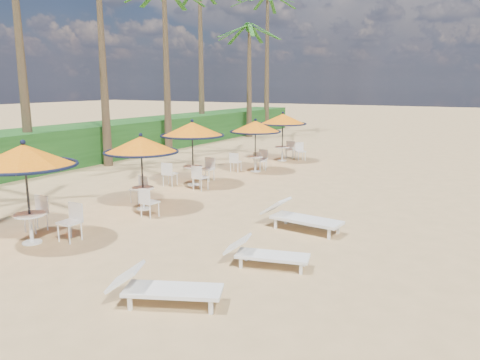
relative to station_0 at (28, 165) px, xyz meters
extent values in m
plane|color=tan|center=(4.96, 0.32, -1.94)|extent=(160.00, 160.00, 0.00)
cube|color=#194716|center=(-8.54, 11.32, -1.04)|extent=(3.00, 40.00, 1.80)
cylinder|color=black|center=(0.00, -0.07, -0.72)|extent=(0.05, 0.05, 2.44)
cone|color=orange|center=(0.00, -0.07, 0.23)|extent=(2.44, 2.44, 0.53)
torus|color=black|center=(0.00, -0.07, -0.01)|extent=(2.44, 2.44, 0.07)
sphere|color=black|center=(0.00, -0.07, 0.54)|extent=(0.13, 0.13, 0.13)
cylinder|color=white|center=(0.00, -0.07, -1.22)|extent=(0.74, 0.74, 0.04)
cylinder|color=white|center=(0.00, -0.07, -1.57)|extent=(0.08, 0.08, 0.74)
cylinder|color=black|center=(0.28, 3.72, -0.80)|extent=(0.05, 0.05, 2.27)
cone|color=orange|center=(0.28, 3.72, 0.09)|extent=(2.27, 2.27, 0.49)
torus|color=black|center=(0.28, 3.72, -0.14)|extent=(2.27, 2.27, 0.07)
sphere|color=black|center=(0.28, 3.72, 0.37)|extent=(0.12, 0.12, 0.12)
cylinder|color=white|center=(0.28, 3.72, -1.27)|extent=(0.69, 0.69, 0.04)
cylinder|color=white|center=(0.28, 3.72, -1.59)|extent=(0.08, 0.08, 0.69)
cylinder|color=black|center=(-0.39, 7.39, -0.73)|extent=(0.05, 0.05, 2.42)
cone|color=orange|center=(-0.39, 7.39, 0.22)|extent=(2.42, 2.42, 0.53)
torus|color=black|center=(-0.39, 7.39, -0.02)|extent=(2.42, 2.42, 0.07)
sphere|color=black|center=(-0.39, 7.39, 0.53)|extent=(0.13, 0.13, 0.13)
cylinder|color=white|center=(-0.39, 7.39, -1.22)|extent=(0.74, 0.74, 0.04)
cylinder|color=white|center=(-0.39, 7.39, -1.57)|extent=(0.08, 0.08, 0.74)
cylinder|color=black|center=(0.40, 11.07, -0.81)|extent=(0.05, 0.05, 2.25)
cone|color=orange|center=(0.40, 11.07, 0.07)|extent=(2.25, 2.25, 0.49)
torus|color=black|center=(0.40, 11.07, -0.16)|extent=(2.25, 2.25, 0.07)
sphere|color=black|center=(0.40, 11.07, 0.35)|extent=(0.12, 0.12, 0.12)
cylinder|color=white|center=(0.40, 11.07, -1.27)|extent=(0.69, 0.69, 0.04)
cylinder|color=white|center=(0.40, 11.07, -1.59)|extent=(0.08, 0.08, 0.69)
cylinder|color=black|center=(0.23, 14.38, -0.75)|extent=(0.05, 0.05, 2.38)
cone|color=orange|center=(0.23, 14.38, 0.18)|extent=(2.38, 2.38, 0.52)
torus|color=black|center=(0.23, 14.38, -0.06)|extent=(2.38, 2.38, 0.07)
sphere|color=black|center=(0.23, 14.38, 0.48)|extent=(0.12, 0.12, 0.12)
cylinder|color=white|center=(0.23, 14.38, -1.23)|extent=(0.72, 0.72, 0.04)
cylinder|color=white|center=(0.23, 14.38, -1.58)|extent=(0.08, 0.08, 0.72)
cube|color=white|center=(5.02, -1.04, -1.66)|extent=(1.81, 1.25, 0.07)
cube|color=white|center=(4.24, -1.38, -1.44)|extent=(0.77, 0.80, 0.42)
cube|color=white|center=(5.02, -1.04, -1.82)|extent=(0.06, 0.06, 0.24)
cube|color=white|center=(5.80, 1.39, -1.68)|extent=(1.63, 0.92, 0.06)
cube|color=white|center=(5.05, 1.20, -1.48)|extent=(0.64, 0.67, 0.38)
cube|color=white|center=(5.80, 1.39, -1.83)|extent=(0.05, 0.05, 0.22)
cube|color=white|center=(5.52, 4.08, -1.63)|extent=(1.94, 0.87, 0.08)
cube|color=white|center=(4.58, 4.17, -1.38)|extent=(0.69, 0.75, 0.47)
cube|color=white|center=(5.52, 4.08, -1.80)|extent=(0.07, 0.07, 0.27)
cone|color=brown|center=(-7.90, 5.91, 3.19)|extent=(0.44, 0.44, 10.25)
cone|color=brown|center=(-6.39, 9.01, 2.52)|extent=(0.44, 0.44, 8.92)
cone|color=brown|center=(-6.38, 13.66, 2.45)|extent=(0.44, 0.44, 8.78)
cone|color=brown|center=(-8.49, 20.20, 3.10)|extent=(0.44, 0.44, 10.08)
cone|color=brown|center=(-6.42, 23.31, 1.90)|extent=(0.44, 0.44, 7.67)
sphere|color=#1F5117|center=(-6.42, 23.31, 5.73)|extent=(0.56, 0.56, 0.56)
cone|color=brown|center=(-7.03, 27.47, 3.31)|extent=(0.44, 0.44, 10.50)
camera|label=1|loc=(9.74, -7.12, 1.87)|focal=35.00mm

